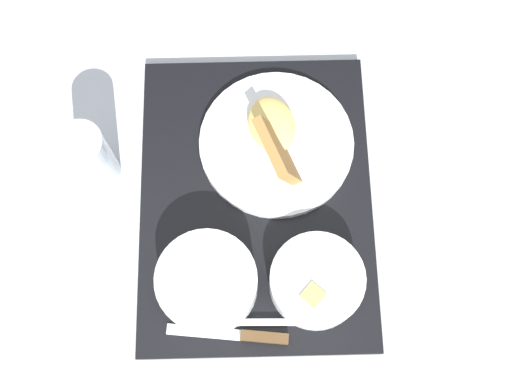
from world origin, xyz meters
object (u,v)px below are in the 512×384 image
at_px(plate_main, 276,141).
at_px(spoon, 232,323).
at_px(glass_water, 90,160).
at_px(bowl_salad, 207,282).
at_px(knife, 249,336).
at_px(bowl_soup, 317,281).

distance_m(plate_main, spoon, 0.26).
xyz_separation_m(plate_main, spoon, (-0.24, 0.10, -0.01)).
distance_m(plate_main, glass_water, 0.26).
bearing_deg(plate_main, bowl_salad, 145.71).
relative_size(plate_main, knife, 1.39).
distance_m(bowl_salad, bowl_soup, 0.14).
height_order(plate_main, spoon, plate_main).
relative_size(bowl_salad, plate_main, 0.59).
bearing_deg(bowl_soup, spoon, 104.84).
bearing_deg(glass_water, spoon, -148.09).
height_order(plate_main, glass_water, glass_water).
distance_m(bowl_soup, spoon, 0.12).
relative_size(bowl_soup, plate_main, 0.56).
xyz_separation_m(bowl_soup, knife, (-0.05, 0.10, -0.02)).
relative_size(bowl_salad, bowl_soup, 1.06).
height_order(bowl_salad, glass_water, glass_water).
height_order(bowl_salad, spoon, bowl_salad).
distance_m(bowl_salad, glass_water, 0.23).
height_order(bowl_soup, spoon, bowl_soup).
xyz_separation_m(spoon, glass_water, (0.25, 0.15, 0.03)).
relative_size(bowl_salad, spoon, 0.78).
height_order(knife, glass_water, glass_water).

